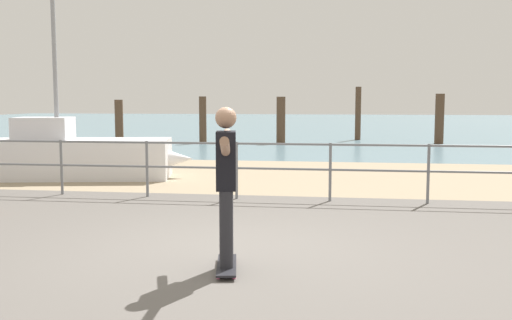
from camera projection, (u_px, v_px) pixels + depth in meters
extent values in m
cube|color=#605B56|center=(206.00, 279.00, 5.88)|extent=(24.00, 10.00, 0.04)
cube|color=tan|center=(283.00, 176.00, 13.75)|extent=(24.00, 6.00, 0.04)
cube|color=slate|center=(321.00, 124.00, 41.31)|extent=(72.00, 50.00, 0.04)
cylinder|color=slate|center=(62.00, 168.00, 10.89)|extent=(0.05, 0.05, 1.05)
cylinder|color=slate|center=(147.00, 169.00, 10.66)|extent=(0.05, 0.05, 1.05)
cylinder|color=slate|center=(237.00, 171.00, 10.42)|extent=(0.05, 0.05, 1.05)
cylinder|color=slate|center=(330.00, 173.00, 10.18)|extent=(0.05, 0.05, 1.05)
cylinder|color=slate|center=(428.00, 174.00, 9.95)|extent=(0.05, 0.05, 1.05)
cylinder|color=slate|center=(191.00, 143.00, 10.49)|extent=(11.68, 0.04, 0.04)
cylinder|color=slate|center=(191.00, 167.00, 10.53)|extent=(11.68, 0.04, 0.04)
cube|color=silver|center=(72.00, 159.00, 13.18)|extent=(4.58, 2.18, 0.90)
cone|color=silver|center=(169.00, 159.00, 13.26)|extent=(1.22, 0.95, 0.77)
cylinder|color=gray|center=(54.00, 48.00, 12.90)|extent=(0.10, 0.10, 4.08)
cube|color=silver|center=(44.00, 128.00, 13.08)|extent=(1.34, 1.10, 0.50)
cube|color=black|center=(227.00, 265.00, 6.11)|extent=(0.34, 0.82, 0.02)
cylinder|color=#E5598C|center=(234.00, 277.00, 5.84)|extent=(0.04, 0.06, 0.06)
cylinder|color=#E5598C|center=(218.00, 277.00, 5.84)|extent=(0.04, 0.06, 0.06)
cylinder|color=#E5598C|center=(234.00, 262.00, 6.40)|extent=(0.04, 0.06, 0.06)
cylinder|color=#E5598C|center=(220.00, 262.00, 6.39)|extent=(0.04, 0.06, 0.06)
cylinder|color=#26262B|center=(226.00, 229.00, 5.95)|extent=(0.14, 0.14, 0.80)
cylinder|color=#26262B|center=(227.00, 224.00, 6.19)|extent=(0.14, 0.14, 0.80)
cube|color=black|center=(226.00, 160.00, 5.99)|extent=(0.26, 0.39, 0.60)
sphere|color=#9E755B|center=(226.00, 118.00, 5.95)|extent=(0.22, 0.22, 0.22)
cylinder|color=#9E755B|center=(225.00, 147.00, 5.53)|extent=(0.18, 0.56, 0.23)
cylinder|color=#9E755B|center=(227.00, 140.00, 6.42)|extent=(0.18, 0.56, 0.23)
cylinder|color=#513826|center=(119.00, 122.00, 23.05)|extent=(0.33, 0.33, 1.77)
cylinder|color=#513826|center=(203.00, 120.00, 23.64)|extent=(0.30, 0.30, 1.90)
cylinder|color=#513826|center=(281.00, 120.00, 23.59)|extent=(0.36, 0.36, 1.89)
cylinder|color=#513826|center=(358.00, 114.00, 25.34)|extent=(0.25, 0.25, 2.33)
cylinder|color=#513826|center=(439.00, 119.00, 23.17)|extent=(0.35, 0.35, 2.01)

